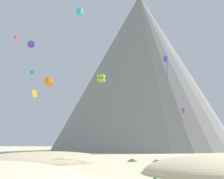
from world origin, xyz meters
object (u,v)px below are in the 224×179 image
object	(u,v)px
rock_massif	(141,73)
kite_lime_mid	(101,78)
bush_near_right	(157,161)
kite_rainbow_high	(17,38)
kite_violet_low	(183,115)
kite_indigo_mid	(31,44)
kite_orange_mid	(49,82)
bush_mid_center	(132,160)
bush_low_patch	(188,167)
kite_yellow_low	(34,94)
bush_near_left	(208,173)
kite_cyan_high	(79,12)
kite_teal_mid	(32,72)
kite_blue_mid	(166,63)

from	to	relation	value
rock_massif	kite_lime_mid	distance (m)	66.41
bush_near_right	kite_rainbow_high	world-z (taller)	kite_rainbow_high
kite_violet_low	kite_indigo_mid	xyz separation A→B (m)	(-31.61, -9.14, 13.62)
kite_indigo_mid	kite_orange_mid	xyz separation A→B (m)	(-0.98, 17.47, -4.14)
bush_mid_center	kite_rainbow_high	size ratio (longest dim) A/B	0.40
rock_massif	bush_low_patch	bearing A→B (deg)	-88.49
kite_lime_mid	kite_yellow_low	bearing A→B (deg)	107.12
bush_near_left	rock_massif	distance (m)	101.57
bush_low_patch	kite_orange_mid	xyz separation A→B (m)	(-28.15, 34.36, 18.54)
rock_massif	kite_orange_mid	xyz separation A→B (m)	(-25.88, -51.88, -14.16)
kite_cyan_high	kite_orange_mid	world-z (taller)	kite_cyan_high
kite_violet_low	bush_near_left	bearing A→B (deg)	-80.94
bush_near_left	kite_cyan_high	world-z (taller)	kite_cyan_high
kite_cyan_high	bush_low_patch	bearing A→B (deg)	45.11
kite_teal_mid	kite_orange_mid	distance (m)	13.53
kite_yellow_low	kite_lime_mid	world-z (taller)	kite_lime_mid
bush_near_right	kite_indigo_mid	world-z (taller)	kite_indigo_mid
kite_cyan_high	kite_indigo_mid	xyz separation A→B (m)	(-7.70, -11.42, -12.17)
kite_lime_mid	kite_blue_mid	xyz separation A→B (m)	(13.54, -3.47, 2.31)
rock_massif	kite_teal_mid	bearing A→B (deg)	-128.78
kite_lime_mid	kite_orange_mid	world-z (taller)	kite_orange_mid
rock_massif	kite_yellow_low	bearing A→B (deg)	-111.19
kite_yellow_low	kite_orange_mid	world-z (taller)	kite_orange_mid
kite_yellow_low	kite_lime_mid	size ratio (longest dim) A/B	1.96
kite_violet_low	kite_rainbow_high	bearing A→B (deg)	-158.62
bush_near_right	kite_yellow_low	world-z (taller)	kite_yellow_low
rock_massif	kite_cyan_high	world-z (taller)	rock_massif
kite_yellow_low	kite_rainbow_high	bearing A→B (deg)	163.15
kite_rainbow_high	kite_lime_mid	xyz separation A→B (m)	(19.23, 0.17, -9.48)
kite_violet_low	kite_indigo_mid	world-z (taller)	kite_indigo_mid
kite_indigo_mid	kite_orange_mid	distance (m)	17.98
bush_low_patch	bush_near_right	xyz separation A→B (m)	(-2.83, 12.49, 0.01)
rock_massif	kite_cyan_high	distance (m)	60.47
bush_near_left	kite_blue_mid	xyz separation A→B (m)	(0.13, 29.27, 18.78)
rock_massif	kite_blue_mid	bearing A→B (deg)	-87.95
kite_rainbow_high	kite_yellow_low	distance (m)	14.15
kite_teal_mid	kite_cyan_high	distance (m)	25.62
kite_rainbow_high	kite_yellow_low	world-z (taller)	kite_rainbow_high
kite_cyan_high	bush_near_right	bearing A→B (deg)	57.04
bush_near_right	kite_orange_mid	xyz separation A→B (m)	(-25.32, 21.87, 18.53)
bush_near_right	kite_orange_mid	bearing A→B (deg)	139.18
bush_near_left	kite_blue_mid	size ratio (longest dim) A/B	0.34
rock_massif	kite_blue_mid	xyz separation A→B (m)	(2.40, -66.96, -13.65)
kite_rainbow_high	kite_cyan_high	xyz separation A→B (m)	(13.17, 5.73, 8.63)
bush_near_left	kite_blue_mid	distance (m)	34.78
bush_mid_center	kite_violet_low	size ratio (longest dim) A/B	0.41
rock_massif	kite_indigo_mid	size ratio (longest dim) A/B	57.70
kite_lime_mid	kite_indigo_mid	distance (m)	16.10
rock_massif	kite_indigo_mid	xyz separation A→B (m)	(-24.91, -69.35, -10.02)
bush_near_right	kite_yellow_low	size ratio (longest dim) A/B	0.53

